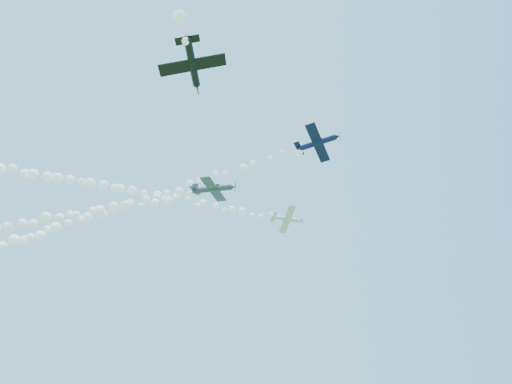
# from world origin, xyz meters

# --- Properties ---
(plane_white) EXTENTS (6.75, 7.01, 2.19)m
(plane_white) POSITION_xyz_m (7.51, 11.56, 55.00)
(plane_white) COLOR white
(smoke_trail_white) EXTENTS (62.21, 28.71, 2.93)m
(smoke_trail_white) POSITION_xyz_m (-25.37, -2.87, 54.69)
(smoke_trail_white) COLOR white
(plane_navy) EXTENTS (7.48, 7.92, 2.29)m
(plane_navy) POSITION_xyz_m (13.71, -10.72, 52.24)
(plane_navy) COLOR #0E113E
(smoke_trail_navy) EXTENTS (82.06, 27.21, 2.94)m
(smoke_trail_navy) POSITION_xyz_m (-29.40, 2.58, 52.04)
(smoke_trail_navy) COLOR white
(plane_grey) EXTENTS (7.46, 7.71, 2.89)m
(plane_grey) POSITION_xyz_m (-2.95, -8.53, 46.31)
(plane_grey) COLOR #35394D
(plane_black) EXTENTS (6.82, 6.69, 2.00)m
(plane_black) POSITION_xyz_m (0.29, -33.60, 40.62)
(plane_black) COLOR black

